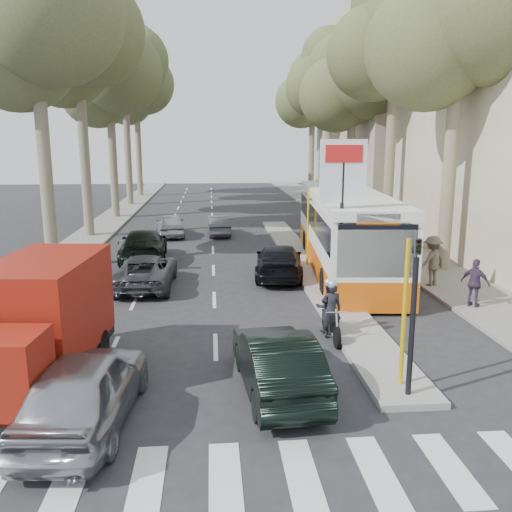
{
  "coord_description": "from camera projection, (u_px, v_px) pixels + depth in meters",
  "views": [
    {
      "loc": [
        -0.96,
        -12.08,
        5.57
      ],
      "look_at": [
        0.58,
        6.35,
        1.6
      ],
      "focal_mm": 38.0,
      "sensor_mm": 36.0,
      "label": 1
    }
  ],
  "objects": [
    {
      "name": "ground",
      "position": [
        254.0,
        376.0,
        13.02
      ],
      "size": [
        120.0,
        120.0,
        0.0
      ],
      "primitive_type": "plane",
      "color": "#28282B",
      "rests_on": "ground"
    },
    {
      "name": "sidewalk_right",
      "position": [
        347.0,
        220.0,
        38.07
      ],
      "size": [
        3.2,
        70.0,
        0.12
      ],
      "primitive_type": "cube",
      "color": "gray",
      "rests_on": "ground"
    },
    {
      "name": "median_left",
      "position": [
        115.0,
        217.0,
        39.64
      ],
      "size": [
        2.4,
        64.0,
        0.12
      ],
      "primitive_type": "cube",
      "color": "gray",
      "rests_on": "ground"
    },
    {
      "name": "traffic_island",
      "position": [
        307.0,
        267.0,
        23.98
      ],
      "size": [
        1.5,
        26.0,
        0.16
      ],
      "primitive_type": "cube",
      "color": "gray",
      "rests_on": "ground"
    },
    {
      "name": "building_far",
      "position": [
        404.0,
        111.0,
        45.73
      ],
      "size": [
        11.0,
        20.0,
        16.0
      ],
      "primitive_type": "cube",
      "color": "#B7A88E",
      "rests_on": "ground"
    },
    {
      "name": "billboard",
      "position": [
        342.0,
        199.0,
        17.38
      ],
      "size": [
        1.5,
        12.1,
        5.6
      ],
      "color": "yellow",
      "rests_on": "ground"
    },
    {
      "name": "traffic_light_island",
      "position": [
        414.0,
        291.0,
        11.3
      ],
      "size": [
        0.16,
        0.41,
        3.6
      ],
      "color": "black",
      "rests_on": "ground"
    },
    {
      "name": "tree_l_a",
      "position": [
        37.0,
        19.0,
        22.0
      ],
      "size": [
        7.4,
        7.2,
        14.1
      ],
      "color": "#6B604C",
      "rests_on": "ground"
    },
    {
      "name": "tree_l_b",
      "position": [
        80.0,
        37.0,
        29.64
      ],
      "size": [
        7.4,
        7.2,
        14.88
      ],
      "color": "#6B604C",
      "rests_on": "ground"
    },
    {
      "name": "tree_l_c",
      "position": [
        111.0,
        75.0,
        37.67
      ],
      "size": [
        7.4,
        7.2,
        13.71
      ],
      "color": "#6B604C",
      "rests_on": "ground"
    },
    {
      "name": "tree_l_d",
      "position": [
        125.0,
        64.0,
        45.1
      ],
      "size": [
        7.4,
        7.2,
        15.66
      ],
      "color": "#6B604C",
      "rests_on": "ground"
    },
    {
      "name": "tree_l_e",
      "position": [
        137.0,
        86.0,
        53.1
      ],
      "size": [
        7.4,
        7.2,
        14.49
      ],
      "color": "#6B604C",
      "rests_on": "ground"
    },
    {
      "name": "tree_r_a",
      "position": [
        463.0,
        16.0,
        21.44
      ],
      "size": [
        7.4,
        7.2,
        14.1
      ],
      "color": "#6B604C",
      "rests_on": "ground"
    },
    {
      "name": "tree_r_b",
      "position": [
        398.0,
        29.0,
        29.02
      ],
      "size": [
        7.4,
        7.2,
        15.27
      ],
      "color": "#6B604C",
      "rests_on": "ground"
    },
    {
      "name": "tree_r_c",
      "position": [
        354.0,
        79.0,
        37.16
      ],
      "size": [
        7.4,
        7.2,
        13.32
      ],
      "color": "#6B604C",
      "rests_on": "ground"
    },
    {
      "name": "tree_r_d",
      "position": [
        331.0,
        72.0,
        44.68
      ],
      "size": [
        7.4,
        7.2,
        14.88
      ],
      "color": "#6B604C",
      "rests_on": "ground"
    },
    {
      "name": "tree_r_e",
      "position": [
        314.0,
        90.0,
        52.63
      ],
      "size": [
        7.4,
        7.2,
        14.1
      ],
      "color": "#6B604C",
      "rests_on": "ground"
    },
    {
      "name": "silver_hatchback",
      "position": [
        85.0,
        389.0,
        10.66
      ],
      "size": [
        2.19,
        4.66,
        1.54
      ],
      "primitive_type": "imported",
      "rotation": [
        0.0,
        0.0,
        3.06
      ],
      "color": "#A0A2A8",
      "rests_on": "ground"
    },
    {
      "name": "dark_hatchback",
      "position": [
        277.0,
        361.0,
        12.14
      ],
      "size": [
        1.86,
        4.41,
        1.42
      ],
      "primitive_type": "imported",
      "rotation": [
        0.0,
        0.0,
        3.23
      ],
      "color": "black",
      "rests_on": "ground"
    },
    {
      "name": "queue_car_a",
      "position": [
        146.0,
        271.0,
        20.83
      ],
      "size": [
        2.22,
        4.63,
        1.27
      ],
      "primitive_type": "imported",
      "rotation": [
        0.0,
        0.0,
        3.12
      ],
      "color": "#44454A",
      "rests_on": "ground"
    },
    {
      "name": "queue_car_b",
      "position": [
        279.0,
        261.0,
        22.35
      ],
      "size": [
        2.45,
        4.85,
        1.35
      ],
      "primitive_type": "imported",
      "rotation": [
        0.0,
        0.0,
        3.02
      ],
      "color": "black",
      "rests_on": "ground"
    },
    {
      "name": "queue_car_c",
      "position": [
        170.0,
        225.0,
        31.95
      ],
      "size": [
        2.06,
        4.12,
        1.35
      ],
      "primitive_type": "imported",
      "rotation": [
        0.0,
        0.0,
        3.26
      ],
      "color": "#A5A9AD",
      "rests_on": "ground"
    },
    {
      "name": "queue_car_d",
      "position": [
        219.0,
        225.0,
        32.28
      ],
      "size": [
        1.38,
        3.64,
        1.19
      ],
      "primitive_type": "imported",
      "rotation": [
        0.0,
        0.0,
        3.18
      ],
      "color": "#4F5257",
      "rests_on": "ground"
    },
    {
      "name": "queue_car_e",
      "position": [
        144.0,
        245.0,
        25.35
      ],
      "size": [
        2.31,
        5.18,
        1.48
      ],
      "primitive_type": "imported",
      "rotation": [
        0.0,
        0.0,
        3.19
      ],
      "color": "black",
      "rests_on": "ground"
    },
    {
      "name": "red_truck",
      "position": [
        39.0,
        322.0,
        12.27
      ],
      "size": [
        2.53,
        5.56,
        2.88
      ],
      "rotation": [
        0.0,
        0.0,
        -0.1
      ],
      "color": "black",
      "rests_on": "ground"
    },
    {
      "name": "city_bus",
      "position": [
        345.0,
        229.0,
        23.4
      ],
      "size": [
        4.02,
        13.27,
        3.44
      ],
      "rotation": [
        0.0,
        0.0,
        -0.09
      ],
      "color": "#DA580C",
      "rests_on": "ground"
    },
    {
      "name": "motorcycle",
      "position": [
        330.0,
        310.0,
        15.56
      ],
      "size": [
        0.74,
        2.05,
        1.74
      ],
      "rotation": [
        0.0,
        0.0,
        0.01
      ],
      "color": "black",
      "rests_on": "ground"
    },
    {
      "name": "pedestrian_near",
      "position": [
        475.0,
        283.0,
        17.94
      ],
      "size": [
        0.99,
        1.01,
        1.62
      ],
      "primitive_type": "imported",
      "rotation": [
        0.0,
        0.0,
        2.33
      ],
      "color": "#43344E",
      "rests_on": "sidewalk_right"
    },
    {
      "name": "pedestrian_far",
      "position": [
        432.0,
        261.0,
        20.56
      ],
      "size": [
        1.35,
        1.05,
        1.92
      ],
      "primitive_type": "imported",
      "rotation": [
        0.0,
        0.0,
        3.61
      ],
      "color": "brown",
      "rests_on": "sidewalk_right"
    }
  ]
}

